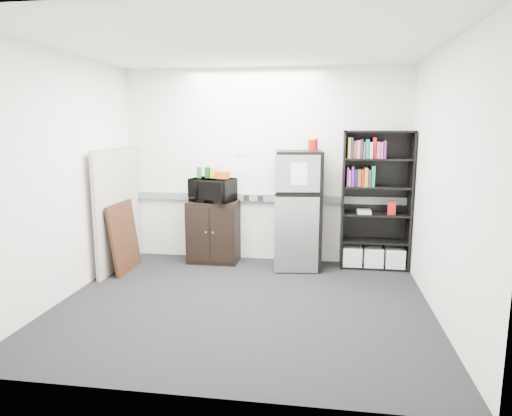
{
  "coord_description": "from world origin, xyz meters",
  "views": [
    {
      "loc": [
        0.84,
        -4.62,
        1.91
      ],
      "look_at": [
        0.01,
        0.9,
        0.9
      ],
      "focal_mm": 32.0,
      "sensor_mm": 36.0,
      "label": 1
    }
  ],
  "objects_px": {
    "bookshelf": "(376,201)",
    "microwave": "(213,190)",
    "cubicle_partition": "(118,208)",
    "refrigerator": "(298,210)",
    "cabinet": "(214,232)"
  },
  "relations": [
    {
      "from": "microwave",
      "to": "cubicle_partition",
      "type": "bearing_deg",
      "value": -146.01
    },
    {
      "from": "cubicle_partition",
      "to": "refrigerator",
      "type": "relative_size",
      "value": 1.02
    },
    {
      "from": "bookshelf",
      "to": "microwave",
      "type": "distance_m",
      "value": 2.22
    },
    {
      "from": "bookshelf",
      "to": "cubicle_partition",
      "type": "bearing_deg",
      "value": -171.94
    },
    {
      "from": "bookshelf",
      "to": "refrigerator",
      "type": "xyz_separation_m",
      "value": [
        -1.03,
        -0.14,
        -0.12
      ]
    },
    {
      "from": "cubicle_partition",
      "to": "cabinet",
      "type": "relative_size",
      "value": 1.85
    },
    {
      "from": "bookshelf",
      "to": "microwave",
      "type": "xyz_separation_m",
      "value": [
        -2.22,
        -0.08,
        0.12
      ]
    },
    {
      "from": "refrigerator",
      "to": "microwave",
      "type": "bearing_deg",
      "value": 169.98
    },
    {
      "from": "cabinet",
      "to": "refrigerator",
      "type": "relative_size",
      "value": 0.55
    },
    {
      "from": "microwave",
      "to": "refrigerator",
      "type": "height_order",
      "value": "refrigerator"
    },
    {
      "from": "bookshelf",
      "to": "refrigerator",
      "type": "distance_m",
      "value": 1.04
    },
    {
      "from": "cabinet",
      "to": "cubicle_partition",
      "type": "bearing_deg",
      "value": -160.81
    },
    {
      "from": "cubicle_partition",
      "to": "refrigerator",
      "type": "bearing_deg",
      "value": 8.07
    },
    {
      "from": "bookshelf",
      "to": "cabinet",
      "type": "relative_size",
      "value": 2.12
    },
    {
      "from": "cabinet",
      "to": "bookshelf",
      "type": "bearing_deg",
      "value": 1.66
    }
  ]
}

